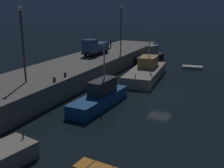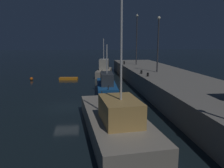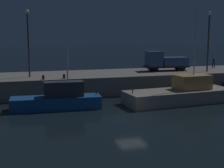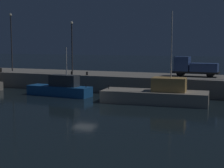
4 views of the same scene
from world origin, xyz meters
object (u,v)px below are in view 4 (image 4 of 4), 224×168
Objects in this scene: bollard_central at (1,70)px; bollard_east at (87,73)px; utility_truck at (194,67)px; fishing_boat_blue at (157,95)px; fishing_boat_white at (60,88)px; lamp_post_west at (11,38)px; lamp_post_east at (72,43)px; bollard_west at (72,73)px.

bollard_east is at bearing 0.99° from bollard_central.
bollard_east is (-14.24, -3.73, -1.05)m from utility_truck.
fishing_boat_blue is 10.23m from utility_truck.
fishing_boat_white is 0.96× the size of lamp_post_west.
utility_truck is at bearing 7.79° from bollard_central.
fishing_boat_white is at bearing 176.80° from fishing_boat_blue.
lamp_post_west is 10.84m from lamp_post_east.
bollard_west is at bearing 158.18° from fishing_boat_blue.
lamp_post_east is 12.29m from bollard_central.
fishing_boat_white is 13.85× the size of bollard_central.
utility_truck is (17.95, 1.29, -3.25)m from lamp_post_east.
fishing_boat_blue reaches higher than utility_truck.
fishing_boat_white is at bearing -28.26° from lamp_post_west.
fishing_boat_white is 16.35m from lamp_post_west.
fishing_boat_white reaches higher than utility_truck.
lamp_post_east is (-2.37, 7.55, 5.85)m from fishing_boat_white.
lamp_post_east is 12.15× the size of bollard_central.
fishing_boat_blue reaches higher than bollard_east.
lamp_post_east is (-15.40, 8.28, 5.86)m from fishing_boat_blue.
bollard_central is 1.36× the size of bollard_east.
fishing_boat_white is 9.84m from lamp_post_east.
bollard_east is at bearing 153.52° from fishing_boat_blue.
lamp_post_west is at bearing 172.21° from bollard_east.
fishing_boat_blue is 19.09× the size of bollard_central.
fishing_boat_blue is at bearing -3.20° from fishing_boat_white.
bollard_west reaches higher than bollard_east.
bollard_east is (-11.70, 5.83, 1.57)m from fishing_boat_blue.
fishing_boat_blue reaches higher than fishing_boat_white.
lamp_post_east is 16.30× the size of bollard_west.
utility_truck is at bearing 75.10° from fishing_boat_blue.
utility_truck is (2.54, 9.56, 2.61)m from fishing_boat_blue.
fishing_boat_white is at bearing -19.59° from bollard_central.
lamp_post_east is at bearing 107.45° from fishing_boat_white.
bollard_central is at bearing -100.75° from lamp_post_west.
fishing_boat_white is at bearing -150.44° from utility_truck.
utility_truck is 29.46m from bollard_central.
lamp_post_west reaches higher than bollard_central.
utility_truck is (15.57, 8.83, 2.61)m from fishing_boat_white.
fishing_boat_blue reaches higher than bollard_west.
fishing_boat_blue is at bearing -11.82° from bollard_central.
lamp_post_west is 19.72× the size of bollard_east.
fishing_boat_blue is 26.03× the size of bollard_east.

